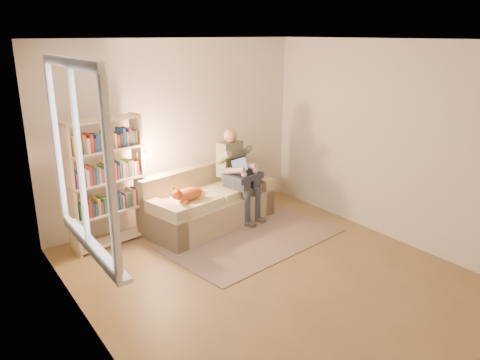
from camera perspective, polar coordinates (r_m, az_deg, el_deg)
floor at (r=5.48m, az=3.87°, el=-11.61°), size 4.50×4.50×0.00m
ceiling at (r=4.79m, az=4.53°, el=16.68°), size 4.00×4.50×0.02m
wall_left at (r=4.09m, az=-18.23°, el=-2.93°), size 0.02×4.50×2.60m
wall_right at (r=6.40m, az=18.28°, el=4.31°), size 0.02×4.50×2.60m
wall_back at (r=6.82m, az=-7.84°, el=5.82°), size 4.00×0.02×2.60m
wall_front at (r=3.63m, az=27.24°, el=-6.63°), size 4.00×0.02×2.60m
window at (r=4.26m, az=-18.45°, el=-1.06°), size 0.12×1.52×1.69m
sofa at (r=6.77m, az=-3.98°, el=-3.04°), size 2.04×1.23×0.81m
person at (r=6.82m, az=-0.46°, el=1.33°), size 0.47×0.65×1.35m
cat at (r=6.29m, az=-6.34°, el=-1.67°), size 0.58×0.29×0.22m
blanket at (r=6.73m, az=0.10°, el=0.46°), size 0.56×0.49×0.08m
laptop at (r=6.71m, az=0.04°, el=1.24°), size 0.38×0.33×0.29m
bookshelf at (r=6.16m, az=-16.01°, el=0.43°), size 1.14×0.41×1.68m
rug at (r=6.35m, az=1.61°, el=-7.24°), size 2.48×1.69×0.01m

